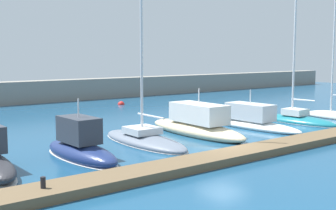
{
  "coord_description": "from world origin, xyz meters",
  "views": [
    {
      "loc": [
        -17.61,
        -17.46,
        5.45
      ],
      "look_at": [
        0.45,
        5.69,
        2.08
      ],
      "focal_mm": 47.06,
      "sensor_mm": 36.0,
      "label": 1
    }
  ],
  "objects_px": {
    "sailboat_slate_fourth": "(144,138)",
    "motorboat_navy_third": "(80,147)",
    "dock_bollard": "(43,183)",
    "motorboat_sand_fifth": "(196,124)",
    "mooring_buoy_red": "(121,105)",
    "motorboat_white_sixth": "(251,120)",
    "sailboat_teal_seventh": "(297,119)"
  },
  "relations": [
    {
      "from": "sailboat_slate_fourth",
      "to": "motorboat_navy_third",
      "type": "bearing_deg",
      "value": 104.78
    },
    {
      "from": "motorboat_navy_third",
      "to": "sailboat_slate_fourth",
      "type": "bearing_deg",
      "value": -78.56
    },
    {
      "from": "dock_bollard",
      "to": "motorboat_navy_third",
      "type": "bearing_deg",
      "value": 51.27
    },
    {
      "from": "sailboat_slate_fourth",
      "to": "motorboat_sand_fifth",
      "type": "bearing_deg",
      "value": -84.25
    },
    {
      "from": "motorboat_sand_fifth",
      "to": "mooring_buoy_red",
      "type": "distance_m",
      "value": 19.3
    },
    {
      "from": "motorboat_navy_third",
      "to": "motorboat_white_sixth",
      "type": "relative_size",
      "value": 0.76
    },
    {
      "from": "motorboat_white_sixth",
      "to": "motorboat_navy_third",
      "type": "bearing_deg",
      "value": 92.66
    },
    {
      "from": "dock_bollard",
      "to": "mooring_buoy_red",
      "type": "bearing_deg",
      "value": 52.75
    },
    {
      "from": "motorboat_navy_third",
      "to": "mooring_buoy_red",
      "type": "relative_size",
      "value": 8.8
    },
    {
      "from": "motorboat_white_sixth",
      "to": "sailboat_teal_seventh",
      "type": "xyz_separation_m",
      "value": [
        4.85,
        -0.61,
        -0.28
      ]
    },
    {
      "from": "motorboat_sand_fifth",
      "to": "mooring_buoy_red",
      "type": "bearing_deg",
      "value": -14.79
    },
    {
      "from": "motorboat_sand_fifth",
      "to": "sailboat_teal_seventh",
      "type": "xyz_separation_m",
      "value": [
        10.0,
        -1.0,
        -0.41
      ]
    },
    {
      "from": "motorboat_white_sixth",
      "to": "sailboat_teal_seventh",
      "type": "distance_m",
      "value": 4.89
    },
    {
      "from": "motorboat_navy_third",
      "to": "motorboat_white_sixth",
      "type": "bearing_deg",
      "value": -87.46
    },
    {
      "from": "sailboat_slate_fourth",
      "to": "sailboat_teal_seventh",
      "type": "height_order",
      "value": "sailboat_slate_fourth"
    },
    {
      "from": "mooring_buoy_red",
      "to": "dock_bollard",
      "type": "xyz_separation_m",
      "value": [
        -19.13,
        -25.15,
        0.63
      ]
    },
    {
      "from": "motorboat_sand_fifth",
      "to": "dock_bollard",
      "type": "distance_m",
      "value": 15.19
    },
    {
      "from": "motorboat_navy_third",
      "to": "motorboat_sand_fifth",
      "type": "relative_size",
      "value": 0.7
    },
    {
      "from": "sailboat_slate_fourth",
      "to": "mooring_buoy_red",
      "type": "bearing_deg",
      "value": -26.42
    },
    {
      "from": "motorboat_white_sixth",
      "to": "mooring_buoy_red",
      "type": "xyz_separation_m",
      "value": [
        0.32,
        18.89,
        -0.55
      ]
    },
    {
      "from": "dock_bollard",
      "to": "motorboat_white_sixth",
      "type": "bearing_deg",
      "value": 18.43
    },
    {
      "from": "motorboat_sand_fifth",
      "to": "sailboat_teal_seventh",
      "type": "bearing_deg",
      "value": -94.01
    },
    {
      "from": "sailboat_teal_seventh",
      "to": "dock_bollard",
      "type": "height_order",
      "value": "sailboat_teal_seventh"
    },
    {
      "from": "motorboat_white_sixth",
      "to": "sailboat_teal_seventh",
      "type": "relative_size",
      "value": 0.65
    },
    {
      "from": "motorboat_navy_third",
      "to": "sailboat_slate_fourth",
      "type": "height_order",
      "value": "sailboat_slate_fourth"
    },
    {
      "from": "motorboat_white_sixth",
      "to": "dock_bollard",
      "type": "bearing_deg",
      "value": 106.92
    },
    {
      "from": "motorboat_sand_fifth",
      "to": "motorboat_white_sixth",
      "type": "xyz_separation_m",
      "value": [
        5.15,
        -0.39,
        -0.12
      ]
    },
    {
      "from": "motorboat_navy_third",
      "to": "motorboat_sand_fifth",
      "type": "height_order",
      "value": "motorboat_sand_fifth"
    },
    {
      "from": "sailboat_slate_fourth",
      "to": "mooring_buoy_red",
      "type": "xyz_separation_m",
      "value": [
        10.06,
        18.82,
        -0.29
      ]
    },
    {
      "from": "motorboat_white_sixth",
      "to": "dock_bollard",
      "type": "distance_m",
      "value": 19.82
    },
    {
      "from": "sailboat_teal_seventh",
      "to": "dock_bollard",
      "type": "xyz_separation_m",
      "value": [
        -23.65,
        -5.66,
        0.37
      ]
    },
    {
      "from": "motorboat_navy_third",
      "to": "motorboat_sand_fifth",
      "type": "xyz_separation_m",
      "value": [
        9.48,
        1.46,
        0.1
      ]
    }
  ]
}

